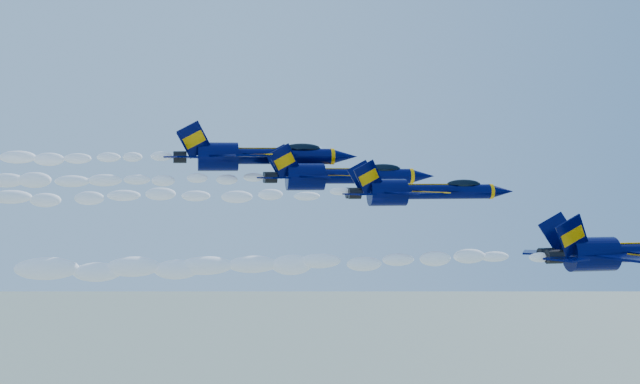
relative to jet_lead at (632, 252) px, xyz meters
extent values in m
ellipsoid|color=#000435|center=(-3.69, 0.00, -0.12)|extent=(1.66, 2.87, 6.80)
cube|color=#000435|center=(-1.78, 4.25, -0.07)|extent=(5.69, 6.75, 0.19)
cube|color=#FFA700|center=(-0.30, 4.25, 0.03)|extent=(2.56, 5.32, 0.11)
cube|color=#000435|center=(-6.03, -1.12, 1.52)|extent=(3.46, 1.09, 3.72)
cube|color=#000435|center=(-6.03, 1.12, 1.52)|extent=(3.46, 1.09, 3.72)
cylinder|color=black|center=(-7.41, -0.69, -0.18)|extent=(1.27, 1.17, 1.17)
cylinder|color=black|center=(-7.41, 0.69, -0.18)|extent=(1.27, 1.17, 1.17)
cube|color=#FFA700|center=(-0.19, 0.00, 0.76)|extent=(11.68, 0.37, 0.08)
ellipsoid|color=white|center=(-28.47, 0.00, -0.39)|extent=(41.06, 1.92, 1.73)
cylinder|color=#000435|center=(-14.64, 4.73, 5.01)|extent=(7.69, 1.28, 1.28)
ellipsoid|color=#000435|center=(-20.02, 4.73, 4.97)|extent=(1.33, 2.31, 5.47)
cone|color=#000435|center=(-9.68, 4.73, 5.01)|extent=(2.22, 1.28, 1.28)
cylinder|color=#FFA700|center=(-10.71, 4.73, 5.01)|extent=(0.30, 1.33, 1.33)
ellipsoid|color=black|center=(-13.19, 4.73, 5.65)|extent=(3.07, 1.00, 0.85)
cube|color=#FFA700|center=(-13.19, 4.73, 5.39)|extent=(3.59, 0.85, 0.15)
cube|color=#000435|center=(-18.48, 1.31, 5.01)|extent=(4.58, 5.43, 0.15)
cube|color=#000435|center=(-18.48, 8.15, 5.01)|extent=(4.58, 5.43, 0.15)
cube|color=#FFA700|center=(-17.29, 1.31, 5.10)|extent=(2.06, 4.28, 0.09)
cube|color=#FFA700|center=(-17.29, 8.15, 5.10)|extent=(2.06, 4.28, 0.09)
cube|color=#000435|center=(-21.90, 3.83, 6.29)|extent=(2.78, 0.88, 2.99)
cube|color=#000435|center=(-21.90, 5.63, 6.29)|extent=(2.78, 0.88, 2.99)
cylinder|color=black|center=(-23.01, 4.18, 4.92)|extent=(1.02, 0.94, 0.94)
cylinder|color=black|center=(-23.01, 5.29, 4.92)|extent=(1.02, 0.94, 0.94)
cube|color=#FFA700|center=(-17.20, 4.73, 5.68)|extent=(9.40, 0.30, 0.07)
ellipsoid|color=white|center=(-43.96, 4.73, 4.71)|extent=(41.06, 1.55, 1.39)
cylinder|color=#000435|center=(-18.64, 17.86, 6.21)|extent=(9.10, 1.52, 1.52)
ellipsoid|color=#000435|center=(-25.01, 17.86, 6.16)|extent=(1.58, 2.73, 6.47)
cone|color=#000435|center=(-12.77, 17.86, 6.21)|extent=(2.63, 1.52, 1.52)
cylinder|color=#FFA700|center=(-13.99, 17.86, 6.21)|extent=(0.35, 1.58, 1.58)
ellipsoid|color=black|center=(-16.92, 17.86, 6.97)|extent=(3.64, 1.18, 1.00)
cube|color=#FFA700|center=(-16.92, 17.86, 6.67)|extent=(4.25, 1.01, 0.18)
cube|color=#000435|center=(-23.19, 13.81, 6.21)|extent=(5.42, 6.43, 0.18)
cube|color=#000435|center=(-23.19, 21.90, 6.21)|extent=(5.42, 6.43, 0.18)
cube|color=#FFA700|center=(-21.77, 13.81, 6.31)|extent=(2.44, 5.06, 0.10)
cube|color=#FFA700|center=(-21.77, 21.90, 6.31)|extent=(2.44, 5.06, 0.10)
cube|color=#000435|center=(-27.23, 16.80, 7.73)|extent=(3.29, 1.04, 3.55)
cube|color=#000435|center=(-27.23, 18.92, 7.73)|extent=(3.29, 1.04, 3.55)
cylinder|color=black|center=(-28.55, 17.20, 6.11)|extent=(1.21, 1.11, 1.11)
cylinder|color=black|center=(-28.55, 18.52, 6.11)|extent=(1.21, 1.11, 1.11)
cube|color=#FFA700|center=(-21.67, 17.86, 7.00)|extent=(11.12, 0.35, 0.08)
ellipsoid|color=white|center=(-49.58, 17.86, 5.90)|extent=(41.06, 1.83, 1.65)
cylinder|color=#000435|center=(-26.62, 21.26, 8.26)|extent=(9.86, 1.64, 1.64)
ellipsoid|color=#000435|center=(-33.53, 21.26, 8.20)|extent=(1.71, 2.96, 7.01)
cone|color=#000435|center=(-20.27, 21.26, 8.26)|extent=(2.85, 1.64, 1.64)
cylinder|color=#FFA700|center=(-21.58, 21.26, 8.26)|extent=(0.38, 1.71, 1.71)
ellipsoid|color=black|center=(-24.76, 21.26, 9.08)|extent=(3.94, 1.28, 1.08)
cube|color=#FFA700|center=(-24.76, 21.26, 8.75)|extent=(4.60, 1.10, 0.20)
cube|color=#000435|center=(-31.55, 16.88, 8.26)|extent=(5.87, 6.96, 0.20)
cube|color=#000435|center=(-31.55, 25.65, 8.26)|extent=(5.87, 6.96, 0.20)
cube|color=#FFA700|center=(-30.02, 16.88, 8.37)|extent=(2.64, 5.49, 0.11)
cube|color=#FFA700|center=(-30.02, 25.65, 8.37)|extent=(2.64, 5.49, 0.11)
cube|color=#000435|center=(-35.94, 20.11, 9.90)|extent=(3.57, 1.13, 3.84)
cube|color=#000435|center=(-35.94, 22.41, 9.90)|extent=(3.57, 1.13, 3.84)
cylinder|color=black|center=(-37.36, 20.55, 8.15)|extent=(1.31, 1.21, 1.21)
cylinder|color=black|center=(-37.36, 21.98, 8.15)|extent=(1.31, 1.21, 1.21)
cube|color=#FFA700|center=(-29.91, 21.26, 9.11)|extent=(12.05, 0.38, 0.09)
camera|label=1|loc=(-37.91, -61.45, 7.14)|focal=45.00mm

